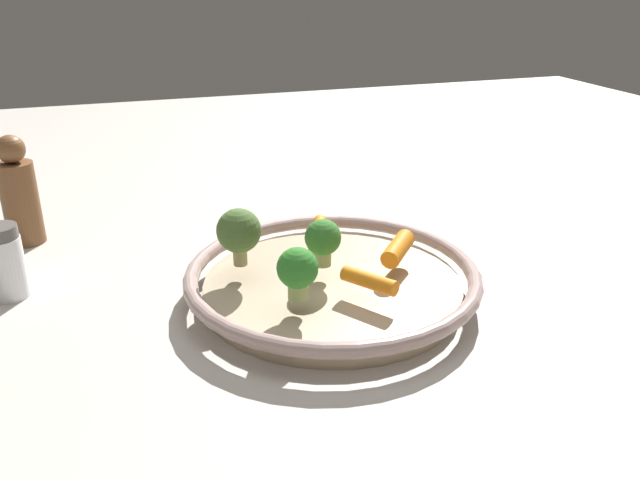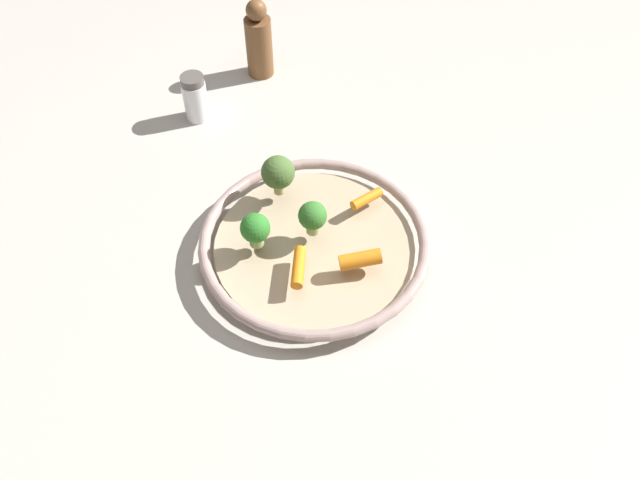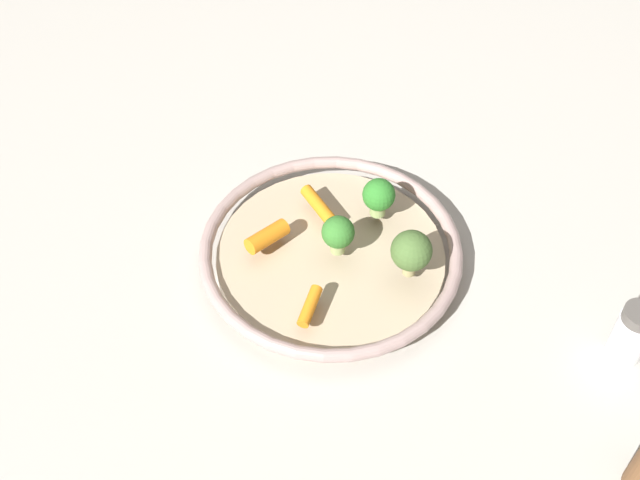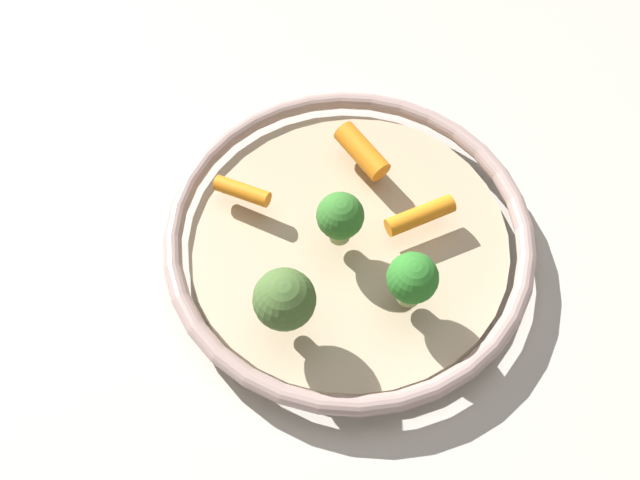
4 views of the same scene
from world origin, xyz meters
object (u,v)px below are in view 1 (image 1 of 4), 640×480
(broccoli_floret_small, at_px, (298,270))
(pepper_mill, at_px, (19,195))
(baby_carrot_near_rim, at_px, (396,247))
(broccoli_floret_edge, at_px, (323,239))
(baby_carrot_left, at_px, (321,226))
(serving_bowl, at_px, (332,281))
(baby_carrot_back, at_px, (369,281))
(broccoli_floret_large, at_px, (239,232))
(salt_shaker, at_px, (5,262))

(broccoli_floret_small, relative_size, pepper_mill, 0.37)
(baby_carrot_near_rim, distance_m, broccoli_floret_edge, 0.09)
(broccoli_floret_small, bearing_deg, baby_carrot_left, 154.15)
(broccoli_floret_edge, xyz_separation_m, pepper_mill, (-0.26, -0.32, -0.00))
(serving_bowl, height_order, baby_carrot_back, baby_carrot_back)
(broccoli_floret_large, bearing_deg, pepper_mill, -134.40)
(serving_bowl, xyz_separation_m, pepper_mill, (-0.27, -0.33, 0.05))
(serving_bowl, xyz_separation_m, broccoli_floret_edge, (-0.01, -0.01, 0.05))
(baby_carrot_back, bearing_deg, salt_shaker, -115.72)
(baby_carrot_back, distance_m, broccoli_floret_small, 0.08)
(pepper_mill, bearing_deg, salt_shaker, -1.71)
(baby_carrot_near_rim, distance_m, salt_shaker, 0.43)
(broccoli_floret_edge, height_order, pepper_mill, pepper_mill)
(baby_carrot_back, height_order, salt_shaker, salt_shaker)
(baby_carrot_back, height_order, broccoli_floret_small, broccoli_floret_small)
(baby_carrot_left, xyz_separation_m, pepper_mill, (-0.17, -0.35, 0.02))
(baby_carrot_left, height_order, broccoli_floret_small, broccoli_floret_small)
(baby_carrot_back, distance_m, salt_shaker, 0.39)
(broccoli_floret_small, bearing_deg, broccoli_floret_edge, 143.54)
(baby_carrot_near_rim, xyz_separation_m, broccoli_floret_edge, (-0.00, -0.09, 0.02))
(broccoli_floret_edge, relative_size, pepper_mill, 0.37)
(baby_carrot_near_rim, xyz_separation_m, pepper_mill, (-0.27, -0.41, 0.02))
(baby_carrot_left, distance_m, broccoli_floret_edge, 0.10)
(baby_carrot_left, height_order, broccoli_floret_edge, broccoli_floret_edge)
(broccoli_floret_small, xyz_separation_m, salt_shaker, (-0.17, -0.28, -0.03))
(baby_carrot_near_rim, distance_m, broccoli_floret_small, 0.15)
(broccoli_floret_edge, bearing_deg, broccoli_floret_large, -109.16)
(salt_shaker, xyz_separation_m, pepper_mill, (-0.16, 0.00, 0.02))
(baby_carrot_back, relative_size, broccoli_floret_large, 0.96)
(baby_carrot_near_rim, distance_m, baby_carrot_left, 0.11)
(baby_carrot_back, xyz_separation_m, pepper_mill, (-0.33, -0.35, 0.02))
(salt_shaker, bearing_deg, broccoli_floret_large, 72.60)
(broccoli_floret_edge, xyz_separation_m, broccoli_floret_large, (-0.03, -0.08, 0.01))
(baby_carrot_left, bearing_deg, salt_shaker, -92.48)
(broccoli_floret_large, bearing_deg, baby_carrot_left, 118.42)
(baby_carrot_back, height_order, broccoli_floret_large, broccoli_floret_large)
(broccoli_floret_small, bearing_deg, broccoli_floret_large, -157.96)
(serving_bowl, relative_size, pepper_mill, 2.24)
(serving_bowl, distance_m, baby_carrot_back, 0.07)
(pepper_mill, bearing_deg, baby_carrot_left, 63.79)
(serving_bowl, height_order, salt_shaker, salt_shaker)
(broccoli_floret_edge, xyz_separation_m, salt_shaker, (-0.11, -0.33, -0.03))
(serving_bowl, xyz_separation_m, broccoli_floret_large, (-0.04, -0.09, 0.06))
(baby_carrot_near_rim, relative_size, pepper_mill, 0.39)
(baby_carrot_back, height_order, baby_carrot_left, same)
(baby_carrot_near_rim, height_order, broccoli_floret_large, broccoli_floret_large)
(serving_bowl, relative_size, baby_carrot_near_rim, 5.76)
(broccoli_floret_edge, bearing_deg, broccoli_floret_small, -36.46)
(baby_carrot_left, bearing_deg, baby_carrot_near_rim, 31.69)
(baby_carrot_left, relative_size, pepper_mill, 0.35)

